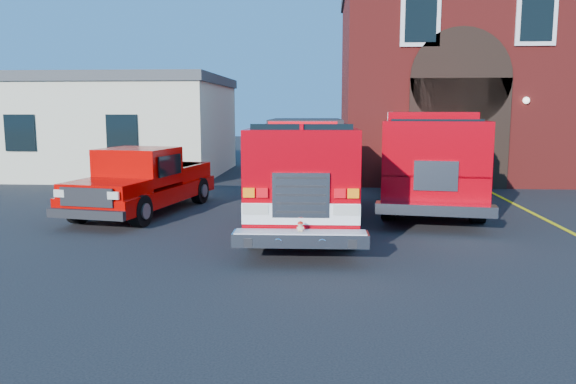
# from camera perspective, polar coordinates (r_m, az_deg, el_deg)

# --- Properties ---
(ground) EXTENTS (100.00, 100.00, 0.00)m
(ground) POSITION_cam_1_polar(r_m,az_deg,el_deg) (12.19, 0.39, -5.24)
(ground) COLOR black
(ground) RESTS_ON ground
(parking_stripe_mid) EXTENTS (0.12, 3.00, 0.01)m
(parking_stripe_mid) POSITION_cam_1_polar(r_m,az_deg,el_deg) (17.09, 23.63, -2.00)
(parking_stripe_mid) COLOR yellow
(parking_stripe_mid) RESTS_ON ground
(parking_stripe_far) EXTENTS (0.12, 3.00, 0.01)m
(parking_stripe_far) POSITION_cam_1_polar(r_m,az_deg,el_deg) (19.90, 20.76, -0.47)
(parking_stripe_far) COLOR yellow
(parking_stripe_far) RESTS_ON ground
(fire_station) EXTENTS (15.20, 10.20, 8.45)m
(fire_station) POSITION_cam_1_polar(r_m,az_deg,el_deg) (27.14, 22.07, 10.67)
(fire_station) COLOR maroon
(fire_station) RESTS_ON ground
(side_building) EXTENTS (10.20, 8.20, 4.35)m
(side_building) POSITION_cam_1_polar(r_m,az_deg,el_deg) (26.68, -17.56, 6.53)
(side_building) COLOR beige
(side_building) RESTS_ON ground
(fire_engine) EXTENTS (2.56, 8.57, 2.63)m
(fire_engine) POSITION_cam_1_polar(r_m,az_deg,el_deg) (14.41, 1.71, 2.35)
(fire_engine) COLOR black
(fire_engine) RESTS_ON ground
(pickup_truck) EXTENTS (2.98, 5.87, 1.83)m
(pickup_truck) POSITION_cam_1_polar(r_m,az_deg,el_deg) (16.20, -14.43, 0.99)
(pickup_truck) COLOR black
(pickup_truck) RESTS_ON ground
(secondary_truck) EXTENTS (3.87, 8.92, 2.80)m
(secondary_truck) POSITION_cam_1_polar(r_m,az_deg,el_deg) (17.81, 14.27, 3.77)
(secondary_truck) COLOR black
(secondary_truck) RESTS_ON ground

